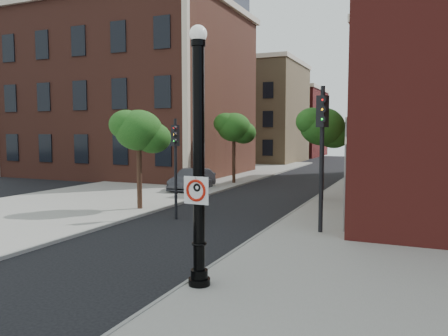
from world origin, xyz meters
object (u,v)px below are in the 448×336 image
at_px(lamppost, 199,171).
at_px(parked_car, 192,180).
at_px(traffic_signal_left, 175,152).
at_px(traffic_signal_right, 322,136).
at_px(no_parking_sign, 196,190).

height_order(lamppost, parked_car, lamppost).
xyz_separation_m(parked_car, traffic_signal_left, (3.59, -8.38, 2.23)).
height_order(lamppost, traffic_signal_right, lamppost).
bearing_deg(parked_car, no_parking_sign, -64.22).
bearing_deg(traffic_signal_left, no_parking_sign, -32.09).
distance_m(lamppost, no_parking_sign, 0.47).
bearing_deg(no_parking_sign, parked_car, 121.01).
relative_size(traffic_signal_left, traffic_signal_right, 0.80).
xyz_separation_m(lamppost, parked_car, (-8.36, 15.59, -2.17)).
relative_size(lamppost, traffic_signal_right, 1.15).
relative_size(no_parking_sign, traffic_signal_right, 0.12).
bearing_deg(traffic_signal_left, traffic_signal_right, 20.68).
height_order(parked_car, traffic_signal_right, traffic_signal_right).
distance_m(no_parking_sign, parked_car, 17.92).
height_order(no_parking_sign, parked_car, no_parking_sign).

